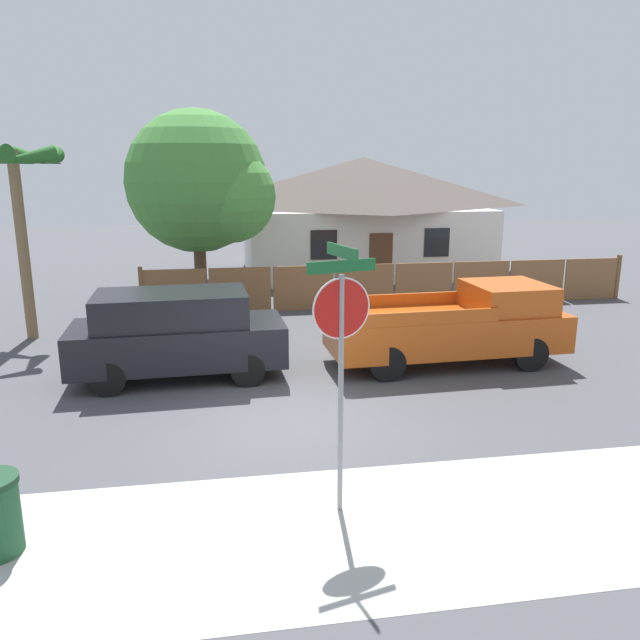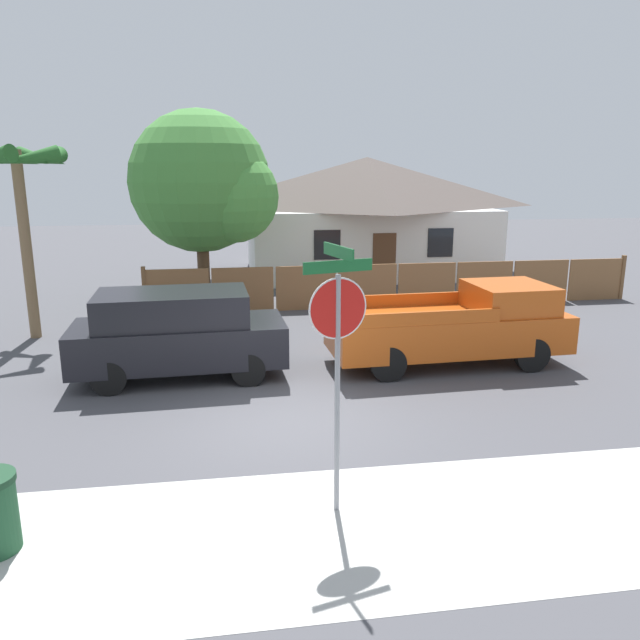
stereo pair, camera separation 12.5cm
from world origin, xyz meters
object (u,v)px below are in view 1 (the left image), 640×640
Objects in this scene: house at (362,214)px; red_suv at (177,333)px; oak_tree at (204,185)px; stop_sign at (341,335)px; palm_tree at (15,175)px; orange_pickup at (455,325)px.

house is 14.76m from red_suv.
house reaches higher than red_suv.
stop_sign is at bearing -82.19° from oak_tree.
house is at bearing 39.51° from oak_tree.
oak_tree is 1.76× the size of stop_sign.
palm_tree is 1.09× the size of red_suv.
stop_sign is (6.42, -9.72, -1.82)m from palm_tree.
red_suv is at bearing -118.72° from house.
palm_tree is 11.79m from stop_sign.
red_suv is at bearing -44.20° from palm_tree.
house is at bearing 38.99° from palm_tree.
stop_sign is (-3.85, -5.82, 1.52)m from orange_pickup.
palm_tree is at bearing -141.01° from house.
oak_tree is 8.08m from red_suv.
oak_tree is 1.26× the size of palm_tree.
orange_pickup is (-0.80, -12.87, -1.60)m from house.
red_suv is 6.26m from orange_pickup.
red_suv is (4.02, -3.91, -3.24)m from palm_tree.
palm_tree is at bearing 109.09° from stop_sign.
orange_pickup is at bearing -2.22° from red_suv.
palm_tree is (-11.08, -8.97, 1.75)m from house.
orange_pickup is at bearing -93.56° from house.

